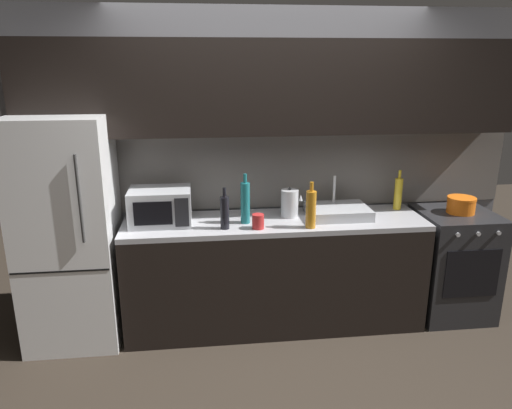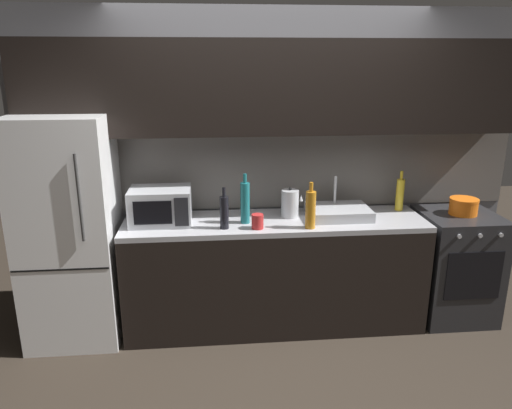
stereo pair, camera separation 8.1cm
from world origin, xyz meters
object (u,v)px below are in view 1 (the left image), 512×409
object	(u,v)px
mug_red	(258,221)
wine_bottle_teal	(245,202)
wine_bottle_dark	(225,212)
microwave	(160,206)
wine_bottle_amber	(311,209)
wine_bottle_yellow	(398,193)
oven_range	(452,264)
cooking_pot	(461,205)
kettle	(290,203)
refrigerator	(69,232)

from	to	relation	value
mug_red	wine_bottle_teal	bearing A→B (deg)	119.98
wine_bottle_dark	mug_red	xyz separation A→B (m)	(0.24, -0.03, -0.07)
microwave	wine_bottle_dark	bearing A→B (deg)	-20.23
microwave	wine_bottle_amber	xyz separation A→B (m)	(1.11, -0.23, 0.01)
wine_bottle_dark	mug_red	distance (m)	0.26
microwave	wine_bottle_yellow	distance (m)	1.94
oven_range	mug_red	world-z (taller)	mug_red
mug_red	cooking_pot	size ratio (longest dim) A/B	0.49
cooking_pot	wine_bottle_teal	bearing A→B (deg)	-178.58
kettle	cooking_pot	size ratio (longest dim) A/B	1.08
microwave	wine_bottle_yellow	world-z (taller)	wine_bottle_yellow
refrigerator	microwave	world-z (taller)	refrigerator
oven_range	mug_red	size ratio (longest dim) A/B	8.21
oven_range	refrigerator	bearing A→B (deg)	179.98
oven_range	wine_bottle_amber	distance (m)	1.43
wine_bottle_yellow	mug_red	size ratio (longest dim) A/B	3.02
wine_bottle_teal	oven_range	bearing A→B (deg)	1.39
microwave	cooking_pot	size ratio (longest dim) A/B	2.04
mug_red	cooking_pot	world-z (taller)	cooking_pot
wine_bottle_amber	kettle	bearing A→B (deg)	110.66
mug_red	microwave	bearing A→B (deg)	164.30
microwave	mug_red	bearing A→B (deg)	-15.70
wine_bottle_dark	cooking_pot	bearing A→B (deg)	4.66
refrigerator	wine_bottle_teal	distance (m)	1.34
kettle	wine_bottle_amber	xyz separation A→B (m)	(0.11, -0.28, 0.04)
microwave	wine_bottle_amber	size ratio (longest dim) A/B	1.32
wine_bottle_dark	refrigerator	bearing A→B (deg)	172.26
oven_range	wine_bottle_yellow	xyz separation A→B (m)	(-0.46, 0.16, 0.59)
wine_bottle_dark	wine_bottle_yellow	bearing A→B (deg)	12.36
oven_range	kettle	bearing A→B (deg)	177.03
microwave	wine_bottle_teal	distance (m)	0.64
wine_bottle_yellow	wine_bottle_teal	distance (m)	1.31
oven_range	wine_bottle_teal	size ratio (longest dim) A/B	2.34
refrigerator	mug_red	bearing A→B (deg)	-7.49
refrigerator	cooking_pot	bearing A→B (deg)	0.00
kettle	wine_bottle_amber	distance (m)	0.30
kettle	cooking_pot	distance (m)	1.41
oven_range	microwave	distance (m)	2.47
wine_bottle_amber	mug_red	bearing A→B (deg)	176.37
wine_bottle_dark	mug_red	bearing A→B (deg)	-6.29
oven_range	kettle	xyz separation A→B (m)	(-1.39, 0.07, 0.56)
wine_bottle_yellow	wine_bottle_dark	bearing A→B (deg)	-167.64
wine_bottle_yellow	cooking_pot	bearing A→B (deg)	-18.92
oven_range	microwave	bearing A→B (deg)	179.53
microwave	cooking_pot	bearing A→B (deg)	-0.43
microwave	wine_bottle_dark	size ratio (longest dim) A/B	1.47
refrigerator	wine_bottle_amber	xyz separation A→B (m)	(1.79, -0.21, 0.18)
microwave	mug_red	size ratio (longest dim) A/B	4.20
wine_bottle_yellow	wine_bottle_dark	xyz separation A→B (m)	(-1.46, -0.32, -0.01)
mug_red	cooking_pot	xyz separation A→B (m)	(1.69, 0.18, 0.01)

